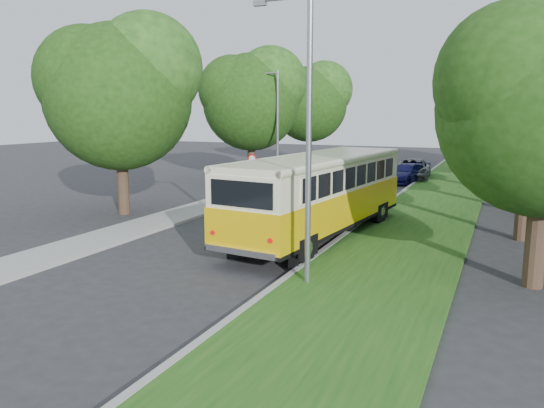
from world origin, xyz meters
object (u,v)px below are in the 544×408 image
at_px(car_silver, 366,194).
at_px(car_blue, 406,173).
at_px(lamppost_far, 276,124).
at_px(vintage_bus, 319,196).
at_px(lamppost_near, 306,131).
at_px(car_white, 372,179).
at_px(car_grey, 413,169).

bearing_deg(car_silver, car_blue, 93.69).
bearing_deg(car_blue, lamppost_far, -129.56).
relative_size(lamppost_far, vintage_bus, 0.68).
relative_size(lamppost_near, car_blue, 1.75).
bearing_deg(car_white, car_grey, 69.24).
bearing_deg(lamppost_near, car_grey, 92.71).
relative_size(car_silver, car_grey, 0.74).
distance_m(lamppost_far, car_blue, 9.86).
height_order(lamppost_near, car_grey, lamppost_near).
bearing_deg(car_grey, car_white, -109.09).
xyz_separation_m(lamppost_far, vintage_bus, (7.39, -12.81, -2.47)).
height_order(lamppost_near, car_blue, lamppost_near).
distance_m(car_silver, car_blue, 10.53).
xyz_separation_m(lamppost_near, lamppost_far, (-8.91, 18.50, -0.25)).
height_order(car_silver, car_blue, car_silver).
distance_m(lamppost_far, car_white, 7.18).
distance_m(vintage_bus, car_white, 14.07).
height_order(car_white, car_grey, car_grey).
bearing_deg(car_white, car_silver, -86.98).
distance_m(lamppost_near, car_grey, 26.25).
height_order(car_silver, car_grey, car_grey).
height_order(lamppost_near, lamppost_far, lamppost_near).
height_order(vintage_bus, car_blue, vintage_bus).
height_order(lamppost_near, vintage_bus, lamppost_near).
xyz_separation_m(car_white, car_grey, (1.50, 6.29, 0.09)).
bearing_deg(vintage_bus, car_blue, 95.86).
distance_m(car_silver, car_grey, 12.75).
relative_size(car_white, car_blue, 0.87).
relative_size(lamppost_near, car_silver, 2.02).
distance_m(lamppost_near, car_white, 20.21).
xyz_separation_m(lamppost_near, car_grey, (-1.23, 25.97, -3.62)).
xyz_separation_m(car_silver, car_white, (-1.18, 6.45, -0.02)).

